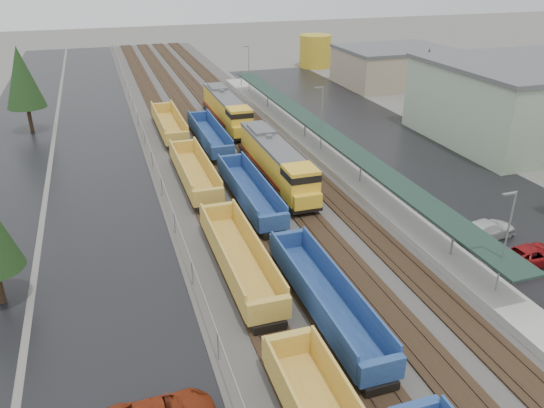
{
  "coord_description": "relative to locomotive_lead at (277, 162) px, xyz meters",
  "views": [
    {
      "loc": [
        -14.0,
        -3.48,
        21.13
      ],
      "look_at": [
        -1.35,
        35.0,
        2.0
      ],
      "focal_mm": 35.0,
      "sensor_mm": 36.0,
      "label": 1
    }
  ],
  "objects": [
    {
      "name": "west_road",
      "position": [
        -27.0,
        16.38,
        -2.25
      ],
      "size": [
        9.0,
        160.0,
        0.02
      ],
      "primitive_type": "cube",
      "color": "black",
      "rests_on": "ground"
    },
    {
      "name": "locomotive_trail",
      "position": [
        0.0,
        21.0,
        0.0
      ],
      "size": [
        2.82,
        18.55,
        4.2
      ],
      "color": "black",
      "rests_on": "ground"
    },
    {
      "name": "well_string_yellow",
      "position": [
        -8.0,
        -15.11,
        -1.02
      ],
      "size": [
        2.85,
        84.43,
        2.53
      ],
      "color": "gold",
      "rests_on": "ground"
    },
    {
      "name": "locomotive_lead",
      "position": [
        0.0,
        0.0,
        0.0
      ],
      "size": [
        2.82,
        18.55,
        4.2
      ],
      "color": "black",
      "rests_on": "ground"
    },
    {
      "name": "west_parking_lot",
      "position": [
        -17.0,
        16.38,
        -2.25
      ],
      "size": [
        10.0,
        160.0,
        0.02
      ],
      "primitive_type": "cube",
      "color": "black",
      "rests_on": "ground"
    },
    {
      "name": "tree_west_far",
      "position": [
        -25.0,
        26.38,
        4.87
      ],
      "size": [
        4.84,
        4.84,
        11.0
      ],
      "color": "#332316",
      "rests_on": "ground"
    },
    {
      "name": "chainlink_fence",
      "position": [
        -11.5,
        14.82,
        -0.65
      ],
      "size": [
        0.08,
        160.04,
        2.02
      ],
      "color": "gray",
      "rests_on": "ground"
    },
    {
      "name": "parked_car_east_b",
      "position": [
        13.13,
        -20.66,
        -1.53
      ],
      "size": [
        2.61,
        5.34,
        1.46
      ],
      "primitive_type": "imported",
      "rotation": [
        0.0,
        0.0,
        1.61
      ],
      "color": "maroon",
      "rests_on": "ground"
    },
    {
      "name": "east_commuter_lot",
      "position": [
        17.0,
        6.38,
        -2.25
      ],
      "size": [
        16.0,
        100.0,
        0.02
      ],
      "primitive_type": "cube",
      "color": "black",
      "rests_on": "ground"
    },
    {
      "name": "distant_hills",
      "position": [
        42.79,
        167.07,
        -2.26
      ],
      "size": [
        301.0,
        140.0,
        25.2
      ],
      "color": "#52634D",
      "rests_on": "ground"
    },
    {
      "name": "storage_tank",
      "position": [
        27.15,
        55.84,
        0.94
      ],
      "size": [
        6.39,
        6.39,
        6.39
      ],
      "primitive_type": "cylinder",
      "color": "gold",
      "rests_on": "ground"
    },
    {
      "name": "parked_car_east_c",
      "position": [
        12.61,
        -16.3,
        -1.48
      ],
      "size": [
        3.09,
        5.65,
        1.55
      ],
      "primitive_type": "imported",
      "rotation": [
        0.0,
        0.0,
        1.75
      ],
      "color": "silver",
      "rests_on": "ground"
    },
    {
      "name": "ballast_strip",
      "position": [
        -2.0,
        16.38,
        -2.22
      ],
      "size": [
        20.0,
        160.0,
        0.08
      ],
      "primitive_type": "cube",
      "color": "#302D2B",
      "rests_on": "ground"
    },
    {
      "name": "tree_east",
      "position": [
        26.0,
        14.38,
        4.21
      ],
      "size": [
        4.4,
        4.4,
        10.0
      ],
      "color": "#332316",
      "rests_on": "ground"
    },
    {
      "name": "trackbed",
      "position": [
        -2.0,
        16.38,
        -2.1
      ],
      "size": [
        14.6,
        160.0,
        0.22
      ],
      "color": "black",
      "rests_on": "ground"
    },
    {
      "name": "well_string_blue",
      "position": [
        -4.0,
        -21.48,
        -1.08
      ],
      "size": [
        2.66,
        86.03,
        2.36
      ],
      "color": "navy",
      "rests_on": "ground"
    },
    {
      "name": "station_platform",
      "position": [
        7.5,
        6.39,
        -1.53
      ],
      "size": [
        3.0,
        80.0,
        8.0
      ],
      "color": "#9E9B93",
      "rests_on": "ground"
    }
  ]
}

